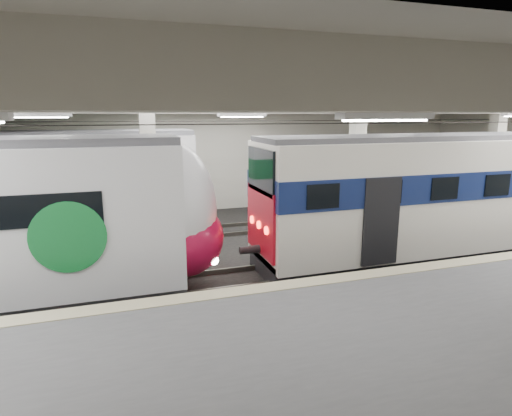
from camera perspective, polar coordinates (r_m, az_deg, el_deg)
name	(u,v)px	position (r m, az deg, el deg)	size (l,w,h in m)	color
station_hall	(283,183)	(11.03, 3.67, 3.35)	(36.00, 24.00, 5.75)	black
older_rer	(437,194)	(16.03, 22.97, 1.68)	(13.01, 2.87, 4.31)	white
far_train	(4,191)	(18.00, -30.57, 2.01)	(13.71, 2.95, 4.38)	white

